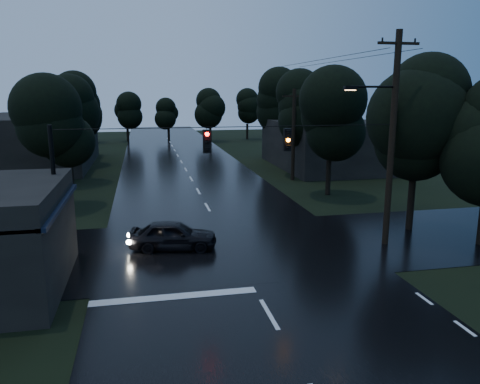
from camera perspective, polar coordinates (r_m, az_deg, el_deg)
name	(u,v)px	position (r m, az deg, el deg)	size (l,w,h in m)	color
main_road	(191,179)	(39.76, -5.96, 1.55)	(12.00, 120.00, 0.02)	black
cross_street	(230,248)	(22.47, -1.17, -6.78)	(60.00, 9.00, 0.02)	black
building_far_right	(329,144)	(46.75, 10.85, 5.72)	(10.00, 14.00, 4.40)	black
building_far_left	(37,141)	(50.15, -23.47, 5.71)	(10.00, 16.00, 5.00)	black
utility_pole_main	(390,136)	(22.97, 17.87, 6.50)	(3.50, 0.30, 10.00)	black
utility_pole_far	(293,134)	(39.00, 6.53, 7.09)	(2.00, 0.30, 7.50)	black
anchor_pole_left	(56,198)	(20.67, -21.56, -0.70)	(0.18, 0.18, 6.00)	black
span_signals	(247,140)	(20.47, 0.83, 6.41)	(15.00, 0.37, 1.12)	black
tree_corner_near	(418,117)	(25.96, 20.83, 8.52)	(4.48, 4.48, 9.44)	black
tree_left_a	(58,125)	(31.38, -21.32, 7.61)	(3.92, 3.92, 8.26)	black
tree_left_b	(67,113)	(39.34, -20.37, 9.00)	(4.20, 4.20, 8.85)	black
tree_left_c	(75,105)	(49.31, -19.43, 10.00)	(4.48, 4.48, 9.44)	black
tree_right_a	(331,116)	(33.51, 11.00, 9.10)	(4.20, 4.20, 8.85)	black
tree_right_b	(301,107)	(41.18, 7.47, 10.28)	(4.48, 4.48, 9.44)	black
tree_right_c	(276,100)	(50.89, 4.38, 11.12)	(4.76, 4.76, 10.03)	black
car	(173,235)	(22.28, -8.14, -5.21)	(1.63, 4.05, 1.38)	black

